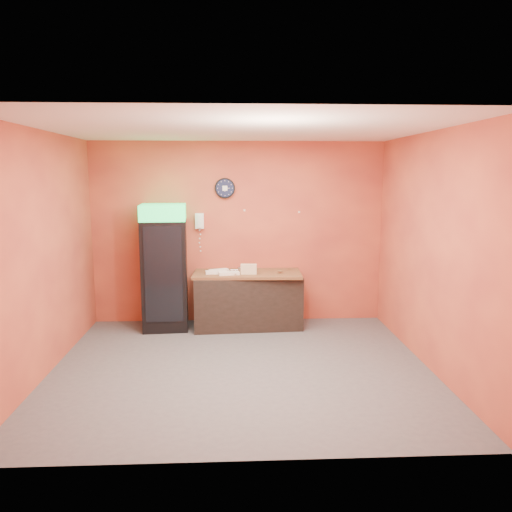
{
  "coord_description": "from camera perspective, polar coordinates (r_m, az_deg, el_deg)",
  "views": [
    {
      "loc": [
        -0.1,
        -5.72,
        2.29
      ],
      "look_at": [
        0.21,
        0.6,
        1.26
      ],
      "focal_mm": 35.0,
      "sensor_mm": 36.0,
      "label": 1
    }
  ],
  "objects": [
    {
      "name": "kitchen_tool",
      "position": [
        7.63,
        -1.87,
        -1.46
      ],
      "size": [
        0.06,
        0.06,
        0.06
      ],
      "primitive_type": "cylinder",
      "color": "silver",
      "rests_on": "butcher_paper"
    },
    {
      "name": "butcher_paper",
      "position": [
        7.51,
        -1.01,
        -2.03
      ],
      "size": [
        1.64,
        0.82,
        0.04
      ],
      "primitive_type": "cube",
      "rotation": [
        0.0,
        0.0,
        -0.04
      ],
      "color": "brown",
      "rests_on": "prep_counter"
    },
    {
      "name": "wrapped_sandwich_right",
      "position": [
        7.56,
        -4.28,
        -1.67
      ],
      "size": [
        0.31,
        0.22,
        0.04
      ],
      "primitive_type": "cube",
      "rotation": [
        0.0,
        0.0,
        0.4
      ],
      "color": "white",
      "rests_on": "butcher_paper"
    },
    {
      "name": "wrapped_sandwich_left",
      "position": [
        7.43,
        -4.59,
        -1.85
      ],
      "size": [
        0.32,
        0.16,
        0.04
      ],
      "primitive_type": "cube",
      "rotation": [
        0.0,
        0.0,
        0.12
      ],
      "color": "white",
      "rests_on": "butcher_paper"
    },
    {
      "name": "right_wall",
      "position": [
        6.25,
        19.31,
        0.52
      ],
      "size": [
        0.02,
        4.0,
        2.8
      ],
      "primitive_type": "cube",
      "color": "#D6613C",
      "rests_on": "floor"
    },
    {
      "name": "prep_counter",
      "position": [
        7.61,
        -1.0,
        -5.13
      ],
      "size": [
        1.64,
        0.8,
        0.8
      ],
      "primitive_type": "cube",
      "rotation": [
        0.0,
        0.0,
        0.06
      ],
      "color": "black",
      "rests_on": "floor"
    },
    {
      "name": "ceiling",
      "position": [
        5.74,
        -1.87,
        14.33
      ],
      "size": [
        4.5,
        4.0,
        0.02
      ],
      "primitive_type": "cube",
      "color": "white",
      "rests_on": "back_wall"
    },
    {
      "name": "beverage_cooler",
      "position": [
        7.53,
        -10.45,
        -1.47
      ],
      "size": [
        0.7,
        0.71,
        1.86
      ],
      "rotation": [
        0.0,
        0.0,
        0.07
      ],
      "color": "black",
      "rests_on": "floor"
    },
    {
      "name": "wall_clock",
      "position": [
        7.69,
        -3.57,
        7.74
      ],
      "size": [
        0.31,
        0.06,
        0.31
      ],
      "color": "black",
      "rests_on": "back_wall"
    },
    {
      "name": "sub_roll_stack",
      "position": [
        7.36,
        -0.85,
        -1.51
      ],
      "size": [
        0.24,
        0.1,
        0.15
      ],
      "rotation": [
        0.0,
        0.0,
        -0.06
      ],
      "color": "beige",
      "rests_on": "butcher_paper"
    },
    {
      "name": "floor",
      "position": [
        6.16,
        -1.73,
        -12.58
      ],
      "size": [
        4.5,
        4.5,
        0.0
      ],
      "primitive_type": "plane",
      "color": "#47474C",
      "rests_on": "ground"
    },
    {
      "name": "left_wall",
      "position": [
        6.18,
        -23.15,
        0.2
      ],
      "size": [
        0.02,
        4.0,
        2.8
      ],
      "primitive_type": "cube",
      "color": "#D6613C",
      "rests_on": "floor"
    },
    {
      "name": "wall_phone",
      "position": [
        7.71,
        -6.47,
        3.99
      ],
      "size": [
        0.13,
        0.11,
        0.24
      ],
      "color": "white",
      "rests_on": "back_wall"
    },
    {
      "name": "wrapped_sandwich_mid",
      "position": [
        7.33,
        -3.11,
        -1.99
      ],
      "size": [
        0.32,
        0.17,
        0.04
      ],
      "primitive_type": "cube",
      "rotation": [
        0.0,
        0.0,
        0.17
      ],
      "color": "white",
      "rests_on": "butcher_paper"
    },
    {
      "name": "back_wall",
      "position": [
        7.77,
        -2.06,
        2.67
      ],
      "size": [
        4.5,
        0.02,
        2.8
      ],
      "primitive_type": "cube",
      "color": "#D6613C",
      "rests_on": "floor"
    }
  ]
}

